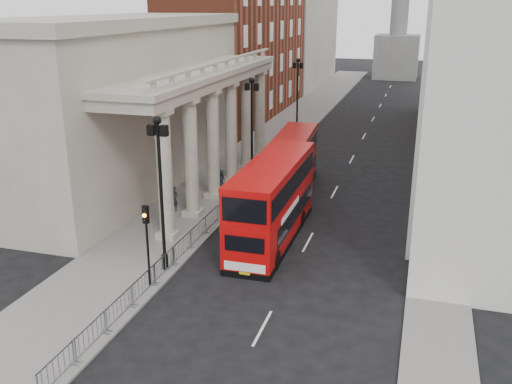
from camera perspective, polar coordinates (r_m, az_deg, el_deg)
ground at (r=28.07m, az=-11.45°, el=-11.33°), size 260.00×260.00×0.00m
sidewalk_west at (r=55.18m, az=0.24°, el=4.06°), size 6.00×140.00×0.12m
sidewalk_east at (r=53.11m, az=17.60°, el=2.60°), size 3.00×140.00×0.12m
kerb at (r=54.45m, az=3.23°, el=3.84°), size 0.20×140.00×0.14m
portico_building at (r=45.97m, az=-13.19°, el=8.23°), size 9.00×28.00×12.00m
brick_building at (r=72.92m, az=-1.48°, el=16.26°), size 9.00×32.00×22.00m
west_building_far at (r=103.84m, az=4.22°, el=16.31°), size 9.00×30.00×20.00m
east_building at (r=53.45m, az=21.70°, el=15.84°), size 8.00×55.00×25.00m
lamp_post_south at (r=29.63m, az=-9.51°, el=0.79°), size 1.05×0.44×8.32m
lamp_post_mid at (r=44.09m, az=-0.42°, el=6.85°), size 1.05×0.44×8.32m
lamp_post_north at (r=59.34m, az=4.17°, el=9.81°), size 1.05×0.44×8.32m
traffic_light at (r=28.51m, az=-10.90°, el=-3.87°), size 0.28×0.33×4.30m
crowd_barriers at (r=29.64m, az=-10.14°, el=-8.10°), size 0.50×18.75×1.10m
bus_near at (r=34.13m, az=1.67°, el=-0.77°), size 2.78×11.29×4.87m
bus_far at (r=42.93m, az=3.63°, el=2.91°), size 3.08×10.32×4.40m
pedestrian_a at (r=39.45m, az=-8.20°, el=-0.66°), size 0.67×0.48×1.73m
pedestrian_b at (r=43.73m, az=-6.69°, el=1.28°), size 0.88×0.73×1.68m
pedestrian_c at (r=43.55m, az=-3.50°, el=1.20°), size 0.76×0.51×1.53m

